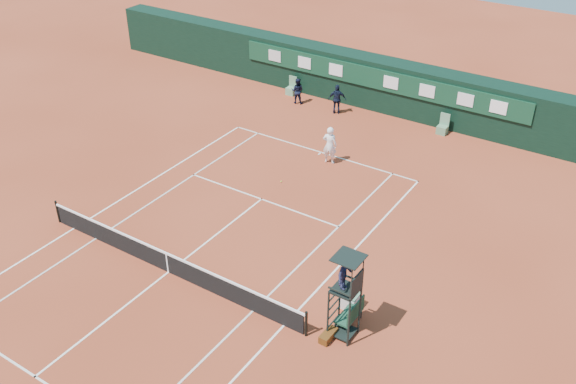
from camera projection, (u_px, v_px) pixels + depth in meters
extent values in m
plane|color=#A54227|center=(169.00, 272.00, 25.38)|extent=(90.00, 90.00, 0.00)
cube|color=silver|center=(321.00, 152.00, 33.82)|extent=(11.05, 0.08, 0.01)
cube|color=white|center=(284.00, 325.00, 22.83)|extent=(0.08, 23.85, 0.01)
cube|color=white|center=(74.00, 228.00, 27.92)|extent=(0.08, 23.85, 0.01)
cube|color=silver|center=(253.00, 311.00, 23.47)|extent=(0.08, 23.85, 0.01)
cube|color=silver|center=(96.00, 238.00, 27.28)|extent=(0.08, 23.85, 0.01)
cube|color=silver|center=(262.00, 199.00, 29.92)|extent=(8.31, 0.08, 0.01)
cube|color=silver|center=(35.00, 377.00, 20.83)|extent=(8.31, 0.08, 0.01)
cube|color=white|center=(169.00, 272.00, 25.38)|extent=(0.08, 12.88, 0.01)
cube|color=silver|center=(320.00, 153.00, 33.72)|extent=(0.08, 0.30, 0.01)
cube|color=black|center=(168.00, 263.00, 25.14)|extent=(12.60, 0.04, 0.90)
cube|color=white|center=(166.00, 253.00, 24.89)|extent=(12.80, 0.06, 0.08)
cube|color=white|center=(167.00, 263.00, 25.14)|extent=(0.06, 0.05, 0.92)
cylinder|color=black|center=(306.00, 324.00, 22.12)|extent=(0.10, 0.10, 1.10)
cylinder|color=black|center=(58.00, 212.00, 28.05)|extent=(0.10, 0.10, 1.10)
cube|color=black|center=(381.00, 84.00, 37.91)|extent=(40.00, 1.50, 3.00)
cube|color=#103B26|center=(376.00, 79.00, 37.02)|extent=(18.00, 0.10, 1.20)
cube|color=silver|center=(275.00, 56.00, 40.21)|extent=(0.90, 0.04, 0.70)
cube|color=white|center=(304.00, 63.00, 39.19)|extent=(0.90, 0.04, 0.70)
cube|color=white|center=(336.00, 70.00, 38.17)|extent=(0.90, 0.04, 0.70)
cube|color=white|center=(391.00, 83.00, 36.50)|extent=(0.90, 0.04, 0.70)
cube|color=white|center=(427.00, 91.00, 35.48)|extent=(0.90, 0.04, 0.70)
cube|color=white|center=(465.00, 100.00, 34.46)|extent=(0.90, 0.04, 0.70)
cube|color=white|center=(498.00, 107.00, 33.63)|extent=(0.90, 0.04, 0.70)
cube|color=#60936C|center=(291.00, 91.00, 40.21)|extent=(0.55, 0.50, 0.46)
cube|color=#598763|center=(293.00, 81.00, 40.06)|extent=(0.55, 0.06, 0.70)
cube|color=#58875F|center=(442.00, 130.00, 35.57)|extent=(0.55, 0.50, 0.46)
cube|color=#5D8F6C|center=(445.00, 119.00, 35.43)|extent=(0.55, 0.06, 0.70)
cylinder|color=black|center=(328.00, 315.00, 21.84)|extent=(0.07, 0.07, 2.00)
cylinder|color=black|center=(339.00, 302.00, 22.40)|extent=(0.07, 0.07, 2.00)
cylinder|color=black|center=(349.00, 324.00, 21.46)|extent=(0.07, 0.07, 2.00)
cylinder|color=black|center=(360.00, 311.00, 22.03)|extent=(0.07, 0.07, 2.00)
cube|color=black|center=(345.00, 290.00, 21.38)|extent=(0.85, 0.85, 0.08)
cube|color=black|center=(357.00, 284.00, 20.98)|extent=(0.06, 0.85, 0.80)
cube|color=black|center=(339.00, 292.00, 20.97)|extent=(0.85, 0.05, 0.06)
cube|color=black|center=(352.00, 278.00, 21.57)|extent=(0.85, 0.05, 0.06)
cylinder|color=black|center=(352.00, 280.00, 20.46)|extent=(0.04, 0.04, 1.00)
cylinder|color=black|center=(363.00, 267.00, 21.03)|extent=(0.04, 0.04, 1.00)
cube|color=black|center=(349.00, 258.00, 20.64)|extent=(0.95, 0.95, 0.04)
cube|color=black|center=(343.00, 331.00, 22.38)|extent=(0.80, 0.80, 0.05)
cube|color=black|center=(333.00, 321.00, 22.44)|extent=(0.04, 0.80, 0.04)
cube|color=black|center=(334.00, 313.00, 22.23)|extent=(0.04, 0.80, 0.04)
cube|color=black|center=(334.00, 304.00, 22.01)|extent=(0.04, 0.80, 0.04)
cube|color=black|center=(334.00, 295.00, 21.80)|extent=(0.04, 0.80, 0.04)
imported|color=#191A33|center=(345.00, 273.00, 21.05)|extent=(0.47, 0.82, 1.28)
cube|color=#1A422D|center=(349.00, 315.00, 22.63)|extent=(0.55, 1.20, 0.08)
cube|color=#173A23|center=(356.00, 310.00, 22.33)|extent=(0.06, 1.20, 0.60)
cylinder|color=black|center=(336.00, 327.00, 22.47)|extent=(0.04, 0.04, 0.41)
cylinder|color=black|center=(347.00, 332.00, 22.27)|extent=(0.04, 0.04, 0.41)
cylinder|color=black|center=(350.00, 309.00, 23.25)|extent=(0.04, 0.04, 0.41)
cylinder|color=black|center=(361.00, 314.00, 23.05)|extent=(0.04, 0.04, 0.41)
cube|color=black|center=(328.00, 336.00, 22.21)|extent=(0.36, 0.79, 0.29)
cube|color=silver|center=(351.00, 301.00, 23.49)|extent=(0.55, 0.55, 0.60)
cube|color=#588767|center=(351.00, 294.00, 23.32)|extent=(0.57, 0.57, 0.05)
sphere|color=#C8E435|center=(281.00, 181.00, 31.22)|extent=(0.08, 0.08, 0.08)
imported|color=white|center=(330.00, 145.00, 32.36)|extent=(0.82, 0.63, 2.02)
imported|color=black|center=(297.00, 91.00, 38.80)|extent=(0.92, 0.81, 1.59)
imported|color=black|center=(337.00, 99.00, 37.50)|extent=(1.13, 0.88, 1.78)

